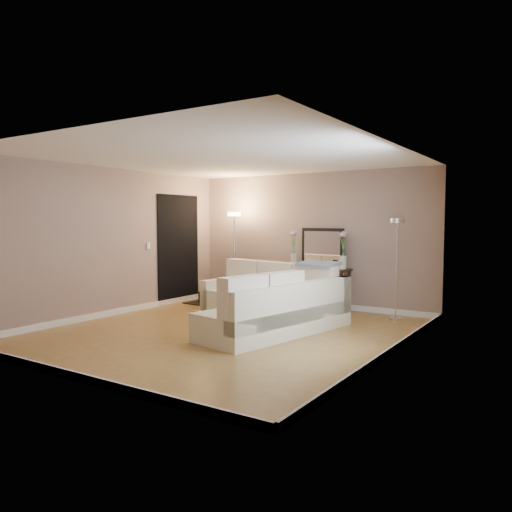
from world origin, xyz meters
The scene contains 23 objects.
floor centered at (0.00, 0.00, -0.01)m, with size 5.00×5.50×0.01m, color olive.
ceiling centered at (0.00, 0.00, 2.60)m, with size 5.00×5.50×0.01m, color white.
wall_back centered at (0.00, 2.76, 1.30)m, with size 5.00×0.02×2.60m, color gray.
wall_front centered at (0.00, -2.76, 1.30)m, with size 5.00×0.02×2.60m, color gray.
wall_left centered at (-2.51, 0.00, 1.30)m, with size 0.02×5.50×2.60m, color gray.
wall_right centered at (2.51, 0.00, 1.30)m, with size 0.02×5.50×2.60m, color gray.
baseboard_back centered at (0.00, 2.73, 0.05)m, with size 5.00×0.03×0.10m, color white.
baseboard_front centered at (0.00, -2.73, 0.05)m, with size 5.00×0.03×0.10m, color white.
baseboard_left centered at (-2.48, 0.00, 0.05)m, with size 0.03×5.50×0.10m, color white.
baseboard_right centered at (2.48, 0.00, 0.05)m, with size 0.03×5.50×0.10m, color white.
doorway centered at (-2.48, 1.70, 1.10)m, with size 0.02×1.20×2.20m, color black.
switch_plate centered at (-2.48, 0.85, 1.20)m, with size 0.02×0.08×0.12m, color white.
sectional_sofa centered at (0.23, 0.86, 0.35)m, with size 2.81×3.04×0.95m.
throw_blanket centered at (0.83, 1.41, 0.96)m, with size 0.68×0.39×0.05m, color slate.
console_table centered at (0.22, 2.47, 0.45)m, with size 1.34×0.52×0.80m.
leaning_mirror centered at (0.32, 2.62, 1.17)m, with size 0.92×0.16×0.72m.
table_decor centered at (0.29, 2.42, 0.84)m, with size 0.55×0.16×0.13m.
flower_vase_left centered at (-0.25, 2.53, 1.09)m, with size 0.16×0.14×0.69m.
flower_vase_right centered at (0.84, 2.38, 1.09)m, with size 0.16×0.14×0.69m.
floor_lamp_lit centered at (-1.52, 2.32, 1.31)m, with size 0.29×0.29×1.85m.
floor_lamp_unlit centered at (1.83, 2.34, 1.21)m, with size 0.26×0.26×1.71m.
charcoal_rug centered at (-1.66, 1.98, 0.01)m, with size 1.21×0.91×0.02m, color black.
black_bag centered at (-1.87, 1.91, 0.12)m, with size 0.34×0.24×0.22m, color black.
Camera 1 is at (4.41, -5.98, 1.67)m, focal length 35.00 mm.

